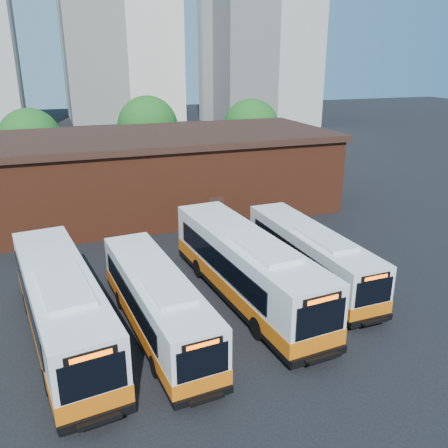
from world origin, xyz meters
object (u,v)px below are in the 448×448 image
object	(u,v)px
bus_mideast	(246,270)
transit_worker	(335,319)
bus_east	(310,257)
bus_midwest	(157,305)
bus_west	(62,308)

from	to	relation	value
bus_mideast	transit_worker	bearing A→B (deg)	-68.09
bus_mideast	bus_east	bearing A→B (deg)	5.75
bus_midwest	bus_mideast	distance (m)	5.39
bus_mideast	bus_east	xyz separation A→B (m)	(4.29, 0.82, -0.24)
bus_midwest	bus_east	distance (m)	9.73
bus_west	bus_mideast	size ratio (longest dim) A/B	0.96
bus_west	bus_midwest	size ratio (longest dim) A/B	1.13
bus_midwest	transit_worker	world-z (taller)	bus_midwest
bus_east	transit_worker	xyz separation A→B (m)	(-1.85, -5.60, -0.53)
bus_west	bus_midwest	world-z (taller)	bus_west
bus_mideast	bus_east	world-z (taller)	bus_mideast
bus_west	transit_worker	xyz separation A→B (m)	(11.69, -3.92, -0.69)
bus_east	transit_worker	world-z (taller)	bus_east
bus_midwest	bus_east	xyz separation A→B (m)	(9.41, 2.48, 0.02)
transit_worker	bus_midwest	bearing A→B (deg)	69.17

